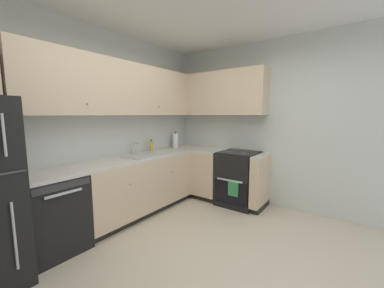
% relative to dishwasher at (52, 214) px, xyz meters
% --- Properties ---
extents(ground_plane, '(3.92, 3.54, 0.02)m').
position_rel_dishwasher_xyz_m(ground_plane, '(0.79, -1.47, -0.44)').
color(ground_plane, beige).
extents(wall_back, '(4.02, 0.05, 2.69)m').
position_rel_dishwasher_xyz_m(wall_back, '(0.79, 0.33, 0.92)').
color(wall_back, silver).
rests_on(wall_back, ground_plane).
extents(wall_right, '(0.05, 3.64, 2.69)m').
position_rel_dishwasher_xyz_m(wall_right, '(2.78, -1.47, 0.92)').
color(wall_right, silver).
rests_on(wall_right, ground_plane).
extents(dishwasher, '(0.60, 0.63, 0.85)m').
position_rel_dishwasher_xyz_m(dishwasher, '(0.00, 0.00, 0.00)').
color(dishwasher, black).
rests_on(dishwasher, ground_plane).
extents(lower_cabinets_back, '(1.85, 0.62, 0.85)m').
position_rel_dishwasher_xyz_m(lower_cabinets_back, '(1.23, 0.00, 0.00)').
color(lower_cabinets_back, beige).
rests_on(lower_cabinets_back, ground_plane).
extents(countertop_back, '(3.05, 0.60, 0.03)m').
position_rel_dishwasher_xyz_m(countertop_back, '(1.23, 0.00, 0.44)').
color(countertop_back, beige).
rests_on(countertop_back, lower_cabinets_back).
extents(lower_cabinets_right, '(0.62, 1.22, 0.85)m').
position_rel_dishwasher_xyz_m(lower_cabinets_right, '(2.45, -0.75, 0.00)').
color(lower_cabinets_right, beige).
rests_on(lower_cabinets_right, ground_plane).
extents(countertop_right, '(0.60, 1.22, 0.03)m').
position_rel_dishwasher_xyz_m(countertop_right, '(2.45, -0.75, 0.44)').
color(countertop_right, beige).
rests_on(countertop_right, lower_cabinets_right).
extents(oven_range, '(0.68, 0.62, 1.03)m').
position_rel_dishwasher_xyz_m(oven_range, '(2.47, -1.08, 0.02)').
color(oven_range, black).
rests_on(oven_range, ground_plane).
extents(upper_cabinets_back, '(2.73, 0.34, 0.75)m').
position_rel_dishwasher_xyz_m(upper_cabinets_back, '(1.07, 0.14, 1.45)').
color(upper_cabinets_back, beige).
extents(upper_cabinets_right, '(0.32, 1.74, 0.75)m').
position_rel_dishwasher_xyz_m(upper_cabinets_right, '(2.59, -0.57, 1.45)').
color(upper_cabinets_right, beige).
extents(sink, '(0.57, 0.40, 0.10)m').
position_rel_dishwasher_xyz_m(sink, '(1.31, -0.03, 0.42)').
color(sink, '#B7B7BC').
rests_on(sink, countertop_back).
extents(faucet, '(0.07, 0.16, 0.20)m').
position_rel_dishwasher_xyz_m(faucet, '(1.31, 0.18, 0.58)').
color(faucet, silver).
rests_on(faucet, countertop_back).
extents(soap_bottle, '(0.05, 0.05, 0.20)m').
position_rel_dishwasher_xyz_m(soap_bottle, '(1.67, 0.18, 0.55)').
color(soap_bottle, gold).
rests_on(soap_bottle, countertop_back).
extents(paper_towel_roll, '(0.11, 0.11, 0.32)m').
position_rel_dishwasher_xyz_m(paper_towel_roll, '(2.29, 0.16, 0.59)').
color(paper_towel_roll, white).
rests_on(paper_towel_roll, countertop_back).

